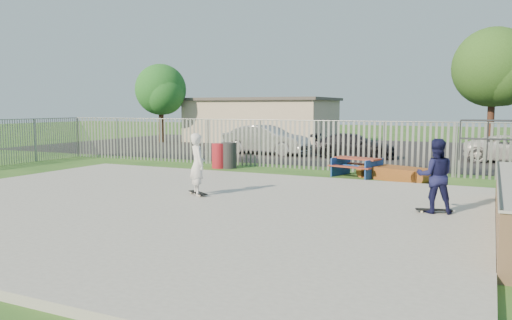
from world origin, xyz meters
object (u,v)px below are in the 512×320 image
at_px(funbox, 396,173).
at_px(tree_left, 161,90).
at_px(trash_bin_grey, 229,155).
at_px(car_dark, 354,146).
at_px(skater_white, 197,164).
at_px(tree_mid, 493,67).
at_px(skater_navy, 435,176).
at_px(trash_bin_red, 219,156).
at_px(car_silver, 266,140).
at_px(picnic_table, 357,167).

distance_m(funbox, tree_left, 22.25).
xyz_separation_m(trash_bin_grey, car_dark, (3.68, 6.25, 0.09)).
bearing_deg(skater_white, tree_mid, -65.75).
bearing_deg(trash_bin_grey, skater_navy, -35.94).
relative_size(trash_bin_red, trash_bin_grey, 0.96).
bearing_deg(car_silver, skater_navy, -138.25).
bearing_deg(car_silver, car_dark, -84.99).
relative_size(car_dark, tree_left, 0.74).
xyz_separation_m(trash_bin_red, tree_mid, (10.14, 14.87, 4.35)).
bearing_deg(funbox, car_dark, 138.34).
height_order(trash_bin_red, car_silver, car_silver).
bearing_deg(tree_left, tree_mid, 9.02).
distance_m(tree_mid, skater_navy, 21.46).
bearing_deg(tree_mid, funbox, -100.68).
bearing_deg(tree_left, trash_bin_red, -45.44).
bearing_deg(trash_bin_red, tree_mid, 55.71).
distance_m(trash_bin_grey, skater_white, 7.25).
bearing_deg(tree_mid, trash_bin_grey, -123.57).
bearing_deg(skater_white, picnic_table, -70.71).
distance_m(trash_bin_red, trash_bin_grey, 0.40).
relative_size(tree_left, tree_mid, 0.78).
distance_m(picnic_table, skater_navy, 7.00).
bearing_deg(car_silver, picnic_table, -130.77).
bearing_deg(picnic_table, car_silver, 151.66).
xyz_separation_m(picnic_table, tree_left, (-17.14, 11.56, 3.41)).
distance_m(picnic_table, funbox, 1.46).
distance_m(car_silver, tree_mid, 14.40).
height_order(tree_left, skater_white, tree_left).
bearing_deg(trash_bin_red, car_silver, 96.12).
distance_m(trash_bin_red, car_silver, 6.33).
xyz_separation_m(tree_mid, skater_navy, (-0.99, -21.09, -3.87)).
bearing_deg(car_dark, funbox, -159.81).
height_order(car_silver, tree_mid, tree_mid).
relative_size(car_silver, car_dark, 1.13).
xyz_separation_m(trash_bin_red, skater_white, (3.06, -6.57, 0.48)).
bearing_deg(car_dark, tree_left, 65.97).
bearing_deg(car_dark, tree_mid, -41.47).
bearing_deg(car_silver, tree_left, 67.58).
xyz_separation_m(funbox, trash_bin_red, (-7.29, 0.24, 0.30)).
distance_m(car_silver, car_dark, 4.74).
height_order(car_silver, skater_navy, skater_navy).
height_order(car_dark, tree_left, tree_left).
bearing_deg(trash_bin_grey, tree_mid, 56.43).
height_order(tree_mid, skater_white, tree_mid).
xyz_separation_m(funbox, skater_white, (-4.23, -6.34, 0.77)).
relative_size(picnic_table, funbox, 0.80).
xyz_separation_m(picnic_table, car_silver, (-6.52, 6.37, 0.44)).
bearing_deg(picnic_table, tree_mid, 89.99).
relative_size(tree_left, skater_navy, 3.31).
bearing_deg(trash_bin_red, skater_navy, -34.18).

